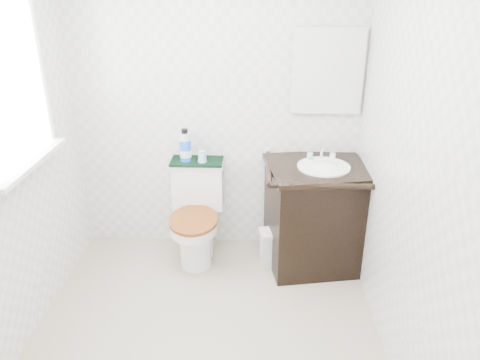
# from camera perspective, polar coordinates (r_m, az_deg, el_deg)

# --- Properties ---
(floor) EXTENTS (2.40, 2.40, 0.00)m
(floor) POSITION_cam_1_polar(r_m,az_deg,el_deg) (3.11, -4.37, -18.79)
(floor) COLOR #A99F88
(floor) RESTS_ON ground
(wall_back) EXTENTS (2.40, 0.00, 2.40)m
(wall_back) POSITION_cam_1_polar(r_m,az_deg,el_deg) (3.59, -2.87, 9.32)
(wall_back) COLOR silver
(wall_back) RESTS_ON ground
(wall_front) EXTENTS (2.40, 0.00, 2.40)m
(wall_front) POSITION_cam_1_polar(r_m,az_deg,el_deg) (1.43, -11.32, -15.74)
(wall_front) COLOR silver
(wall_front) RESTS_ON ground
(wall_right) EXTENTS (0.00, 2.40, 2.40)m
(wall_right) POSITION_cam_1_polar(r_m,az_deg,el_deg) (2.56, 19.98, 1.79)
(wall_right) COLOR silver
(wall_right) RESTS_ON ground
(window) EXTENTS (0.02, 0.70, 0.90)m
(window) POSITION_cam_1_polar(r_m,az_deg,el_deg) (2.92, -26.53, 10.55)
(window) COLOR white
(window) RESTS_ON wall_left
(mirror) EXTENTS (0.50, 0.02, 0.60)m
(mirror) POSITION_cam_1_polar(r_m,az_deg,el_deg) (3.54, 10.62, 12.87)
(mirror) COLOR silver
(mirror) RESTS_ON wall_back
(toilet) EXTENTS (0.41, 0.62, 0.76)m
(toilet) POSITION_cam_1_polar(r_m,az_deg,el_deg) (3.71, -5.26, -4.61)
(toilet) COLOR white
(toilet) RESTS_ON floor
(vanity) EXTENTS (0.82, 0.74, 0.92)m
(vanity) POSITION_cam_1_polar(r_m,az_deg,el_deg) (3.61, 9.22, -3.99)
(vanity) COLOR black
(vanity) RESTS_ON floor
(trash_bin) EXTENTS (0.24, 0.20, 0.30)m
(trash_bin) POSITION_cam_1_polar(r_m,az_deg,el_deg) (3.68, 4.07, -8.20)
(trash_bin) COLOR white
(trash_bin) RESTS_ON floor
(towel) EXTENTS (0.40, 0.22, 0.02)m
(towel) POSITION_cam_1_polar(r_m,az_deg,el_deg) (3.64, -5.28, 2.30)
(towel) COLOR black
(towel) RESTS_ON toilet
(mouthwash_bottle) EXTENTS (0.09, 0.09, 0.25)m
(mouthwash_bottle) POSITION_cam_1_polar(r_m,az_deg,el_deg) (3.60, -6.69, 4.10)
(mouthwash_bottle) COLOR blue
(mouthwash_bottle) RESTS_ON towel
(cup) EXTENTS (0.07, 0.07, 0.09)m
(cup) POSITION_cam_1_polar(r_m,az_deg,el_deg) (3.58, -4.64, 2.89)
(cup) COLOR #88B9DF
(cup) RESTS_ON towel
(soap_bar) EXTENTS (0.07, 0.04, 0.02)m
(soap_bar) POSITION_cam_1_polar(r_m,az_deg,el_deg) (3.54, 8.62, 2.55)
(soap_bar) COLOR #1B8277
(soap_bar) RESTS_ON vanity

